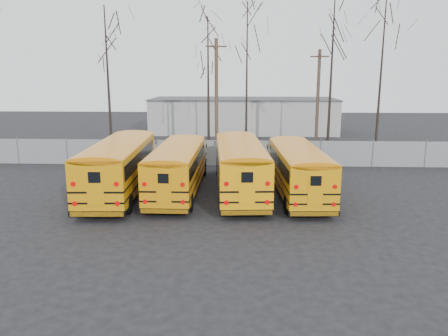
{
  "coord_description": "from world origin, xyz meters",
  "views": [
    {
      "loc": [
        1.97,
        -21.58,
        7.11
      ],
      "look_at": [
        0.87,
        3.69,
        1.6
      ],
      "focal_mm": 35.0,
      "sensor_mm": 36.0,
      "label": 1
    }
  ],
  "objects_px": {
    "bus_d": "(298,166)",
    "utility_pole_right": "(318,101)",
    "utility_pole_left": "(216,97)",
    "bus_b": "(178,165)",
    "bus_c": "(240,163)",
    "bus_a": "(120,162)"
  },
  "relations": [
    {
      "from": "utility_pole_right",
      "to": "bus_d",
      "type": "bearing_deg",
      "value": -93.6
    },
    {
      "from": "bus_a",
      "to": "bus_b",
      "type": "height_order",
      "value": "bus_a"
    },
    {
      "from": "bus_a",
      "to": "utility_pole_left",
      "type": "distance_m",
      "value": 14.22
    },
    {
      "from": "bus_c",
      "to": "bus_d",
      "type": "relative_size",
      "value": 1.08
    },
    {
      "from": "bus_d",
      "to": "utility_pole_left",
      "type": "xyz_separation_m",
      "value": [
        -5.55,
        12.79,
        3.35
      ]
    },
    {
      "from": "utility_pole_right",
      "to": "utility_pole_left",
      "type": "bearing_deg",
      "value": -160.91
    },
    {
      "from": "bus_b",
      "to": "bus_c",
      "type": "distance_m",
      "value": 3.69
    },
    {
      "from": "bus_d",
      "to": "utility_pole_right",
      "type": "height_order",
      "value": "utility_pole_right"
    },
    {
      "from": "bus_a",
      "to": "utility_pole_right",
      "type": "bearing_deg",
      "value": 43.12
    },
    {
      "from": "utility_pole_left",
      "to": "utility_pole_right",
      "type": "xyz_separation_m",
      "value": [
        8.91,
        1.48,
        -0.43
      ]
    },
    {
      "from": "bus_a",
      "to": "bus_c",
      "type": "bearing_deg",
      "value": 0.54
    },
    {
      "from": "bus_b",
      "to": "bus_c",
      "type": "height_order",
      "value": "bus_c"
    },
    {
      "from": "bus_c",
      "to": "bus_b",
      "type": "bearing_deg",
      "value": 178.17
    },
    {
      "from": "bus_d",
      "to": "utility_pole_left",
      "type": "relative_size",
      "value": 1.09
    },
    {
      "from": "bus_b",
      "to": "utility_pole_left",
      "type": "relative_size",
      "value": 1.09
    },
    {
      "from": "bus_a",
      "to": "bus_d",
      "type": "relative_size",
      "value": 1.1
    },
    {
      "from": "bus_d",
      "to": "bus_b",
      "type": "bearing_deg",
      "value": 175.9
    },
    {
      "from": "bus_b",
      "to": "bus_d",
      "type": "distance_m",
      "value": 7.09
    },
    {
      "from": "bus_a",
      "to": "utility_pole_right",
      "type": "distance_m",
      "value": 20.19
    },
    {
      "from": "bus_b",
      "to": "bus_d",
      "type": "xyz_separation_m",
      "value": [
        7.09,
        -0.13,
        -0.02
      ]
    },
    {
      "from": "bus_c",
      "to": "bus_a",
      "type": "bearing_deg",
      "value": 179.25
    },
    {
      "from": "bus_b",
      "to": "utility_pole_left",
      "type": "xyz_separation_m",
      "value": [
        1.54,
        12.66,
        3.34
      ]
    }
  ]
}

